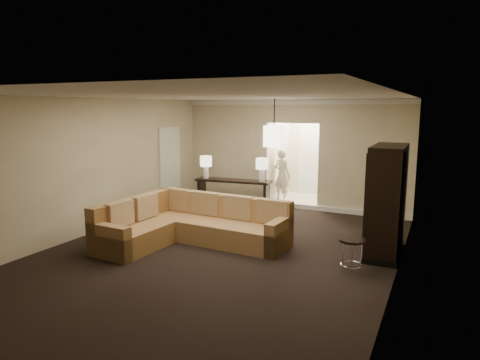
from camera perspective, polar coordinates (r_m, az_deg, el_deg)
The scene contains 19 objects.
ground at distance 7.85m, azimuth -2.87°, elevation -9.72°, with size 8.00×8.00×0.00m, color black.
wall_back at distance 11.15m, azimuth 6.93°, elevation 3.41°, with size 6.00×0.04×2.80m, color beige.
wall_front at distance 4.51m, azimuth -28.26°, elevation -7.10°, with size 6.00×0.04×2.80m, color beige.
wall_left at distance 9.30m, azimuth -19.42°, elevation 1.68°, with size 0.04×8.00×2.80m, color beige.
wall_right at distance 6.63m, azimuth 20.46°, elevation -1.43°, with size 0.04×8.00×2.80m, color beige.
ceiling at distance 7.41m, azimuth -3.05°, elevation 11.16°, with size 6.00×8.00×0.02m, color silver.
crown_molding at distance 11.04m, azimuth 6.99°, elevation 10.27°, with size 6.00×0.10×0.12m, color silver.
baseboard at distance 11.33m, azimuth 6.71°, elevation -3.36°, with size 6.00×0.10×0.12m, color silver.
side_door at distance 11.46m, azimuth -9.31°, elevation 1.77°, with size 0.05×0.90×2.10m, color white.
foyer at distance 12.43m, azimuth 8.92°, elevation 3.56°, with size 1.44×2.02×2.80m.
sectional_sofa at distance 8.38m, azimuth -6.76°, elevation -5.96°, with size 3.11×2.44×0.90m.
coffee_table at distance 8.77m, azimuth -1.44°, elevation -6.31°, with size 0.93×0.93×0.39m.
console_table at distance 11.05m, azimuth -0.89°, elevation -1.53°, with size 2.01×0.67×0.76m.
armoire at distance 7.99m, azimuth 18.91°, elevation -2.91°, with size 0.58×1.36×1.96m.
drink_table at distance 7.18m, azimuth 14.71°, elevation -8.76°, with size 0.42×0.42×0.53m.
table_lamp_left at distance 11.22m, azimuth -4.56°, elevation 2.22°, with size 0.31×0.31×0.58m.
table_lamp_right at distance 10.70m, azimuth 2.94°, elevation 1.87°, with size 0.31×0.31×0.58m.
pendant_light at distance 9.88m, azimuth 4.56°, elevation 5.87°, with size 0.38×0.38×1.09m.
person at distance 11.88m, azimuth 5.66°, elevation 0.99°, with size 0.59×0.39×1.63m, color beige.
Camera 1 is at (3.55, -6.50, 2.62)m, focal length 32.00 mm.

